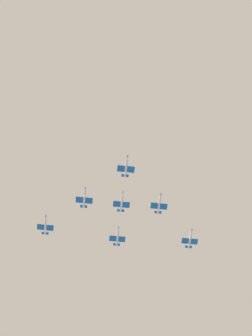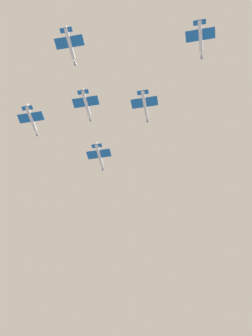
# 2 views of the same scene
# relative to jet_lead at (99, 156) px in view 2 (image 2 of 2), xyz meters

# --- Properties ---
(jet_lead) EXTENTS (8.88, 12.09, 2.51)m
(jet_lead) POSITION_rel_jet_lead_xyz_m (0.00, 0.00, 0.00)
(jet_lead) COLOR white
(jet_port_inner) EXTENTS (8.88, 12.09, 2.51)m
(jet_port_inner) POSITION_rel_jet_lead_xyz_m (-21.19, -16.71, -0.18)
(jet_port_inner) COLOR white
(jet_starboard_inner) EXTENTS (8.88, 12.09, 2.51)m
(jet_starboard_inner) POSITION_rel_jet_lead_xyz_m (16.71, -21.19, -1.37)
(jet_starboard_inner) COLOR white
(jet_port_outer) EXTENTS (8.88, 12.09, 2.51)m
(jet_port_outer) POSITION_rel_jet_lead_xyz_m (-2.47, -20.84, 1.25)
(jet_port_outer) COLOR white
(jet_center_rear) EXTENTS (8.88, 12.09, 2.51)m
(jet_center_rear) POSITION_rel_jet_lead_xyz_m (33.42, -42.38, -0.47)
(jet_center_rear) COLOR white
(jet_port_trail) EXTENTS (8.88, 12.09, 2.51)m
(jet_port_trail) POSITION_rel_jet_lead_xyz_m (-4.93, -41.69, 0.67)
(jet_port_trail) COLOR white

